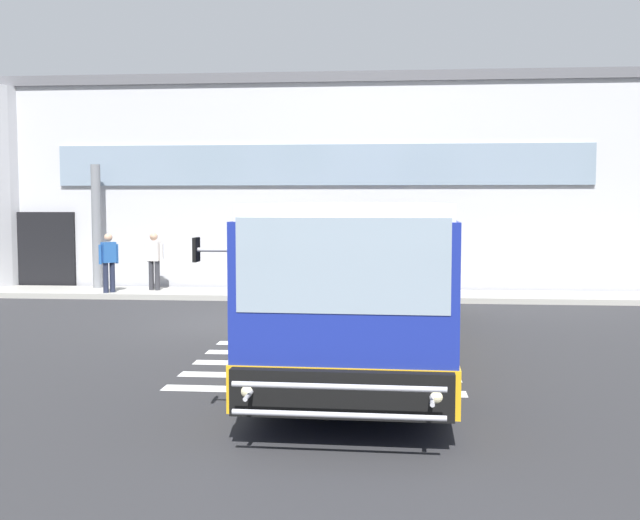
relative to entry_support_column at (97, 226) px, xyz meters
name	(u,v)px	position (x,y,z in m)	size (l,w,h in m)	color
ground_plane	(251,324)	(5.63, -5.40, -1.99)	(80.00, 90.00, 0.02)	#2B2B2D
bay_paint_stripes	(323,364)	(7.63, -9.60, -1.98)	(4.40, 3.96, 0.01)	silver
terminal_building	(288,187)	(4.94, 6.23, 1.27)	(23.68, 13.80, 6.52)	#B7B7BC
boarding_curb	(281,294)	(5.63, -0.60, -1.91)	(25.88, 2.00, 0.15)	#9E9B93
entry_support_column	(97,226)	(0.00, 0.00, 0.00)	(0.28, 0.28, 3.67)	slate
bus_main_foreground	(369,278)	(8.35, -8.26, -0.65)	(3.31, 11.97, 2.70)	navy
passenger_near_column	(109,260)	(0.80, -1.20, -0.90)	(0.44, 0.45, 1.68)	#1E2338
passenger_by_doorway	(155,257)	(1.90, -0.46, -0.87)	(0.57, 0.45, 1.68)	#2D2D33
safety_bollard_yellow	(403,287)	(9.06, -1.80, -1.53)	(0.18, 0.18, 0.90)	yellow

